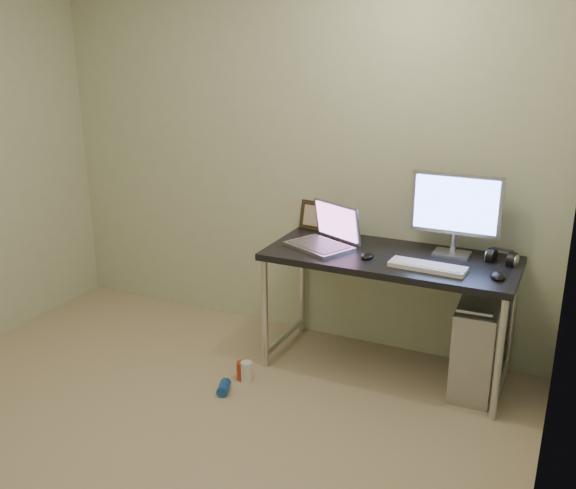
% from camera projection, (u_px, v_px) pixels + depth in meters
% --- Properties ---
extents(floor, '(3.50, 3.50, 0.00)m').
position_uv_depth(floor, '(136.00, 467.00, 3.09)').
color(floor, tan).
rests_on(floor, ground).
extents(wall_back, '(3.50, 0.02, 2.50)m').
position_uv_depth(wall_back, '(290.00, 152.00, 4.20)').
color(wall_back, beige).
rests_on(wall_back, ground).
extents(wall_right, '(0.02, 3.50, 2.50)m').
position_uv_depth(wall_right, '(561.00, 281.00, 1.99)').
color(wall_right, beige).
rests_on(wall_right, ground).
extents(desk, '(1.46, 0.64, 0.75)m').
position_uv_depth(desk, '(390.00, 269.00, 3.78)').
color(desk, black).
rests_on(desk, ground).
extents(tower_computer, '(0.25, 0.53, 0.57)m').
position_uv_depth(tower_computer, '(476.00, 345.00, 3.71)').
color(tower_computer, '#A9A9AE').
rests_on(tower_computer, ground).
extents(cable_a, '(0.01, 0.16, 0.69)m').
position_uv_depth(cable_a, '(477.00, 307.00, 3.90)').
color(cable_a, black).
rests_on(cable_a, ground).
extents(cable_b, '(0.02, 0.11, 0.71)m').
position_uv_depth(cable_b, '(491.00, 314.00, 3.86)').
color(cable_b, black).
rests_on(cable_b, ground).
extents(can_red, '(0.07, 0.07, 0.12)m').
position_uv_depth(can_red, '(242.00, 371.00, 3.85)').
color(can_red, '#B33C1B').
rests_on(can_red, ground).
extents(can_white, '(0.08, 0.08, 0.12)m').
position_uv_depth(can_white, '(246.00, 372.00, 3.84)').
color(can_white, white).
rests_on(can_white, ground).
extents(can_blue, '(0.10, 0.13, 0.07)m').
position_uv_depth(can_blue, '(224.00, 388.00, 3.72)').
color(can_blue, '#1A49A7').
rests_on(can_blue, ground).
extents(laptop, '(0.47, 0.44, 0.26)m').
position_uv_depth(laptop, '(326.00, 237.00, 3.91)').
color(laptop, '#BBBAC2').
rests_on(laptop, desk).
extents(monitor, '(0.52, 0.15, 0.49)m').
position_uv_depth(monitor, '(456.00, 208.00, 3.68)').
color(monitor, '#BBBAC2').
rests_on(monitor, desk).
extents(keyboard, '(0.43, 0.16, 0.03)m').
position_uv_depth(keyboard, '(428.00, 267.00, 3.53)').
color(keyboard, white).
rests_on(keyboard, desk).
extents(mouse_right, '(0.10, 0.14, 0.04)m').
position_uv_depth(mouse_right, '(498.00, 274.00, 3.40)').
color(mouse_right, black).
rests_on(mouse_right, desk).
extents(mouse_left, '(0.07, 0.11, 0.04)m').
position_uv_depth(mouse_left, '(367.00, 255.00, 3.71)').
color(mouse_left, black).
rests_on(mouse_left, desk).
extents(headphones, '(0.18, 0.10, 0.11)m').
position_uv_depth(headphones, '(502.00, 258.00, 3.62)').
color(headphones, black).
rests_on(headphones, desk).
extents(picture_frame, '(0.25, 0.10, 0.19)m').
position_uv_depth(picture_frame, '(317.00, 216.00, 4.22)').
color(picture_frame, black).
rests_on(picture_frame, desk).
extents(webcam, '(0.05, 0.04, 0.13)m').
position_uv_depth(webcam, '(338.00, 219.00, 4.15)').
color(webcam, silver).
rests_on(webcam, desk).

